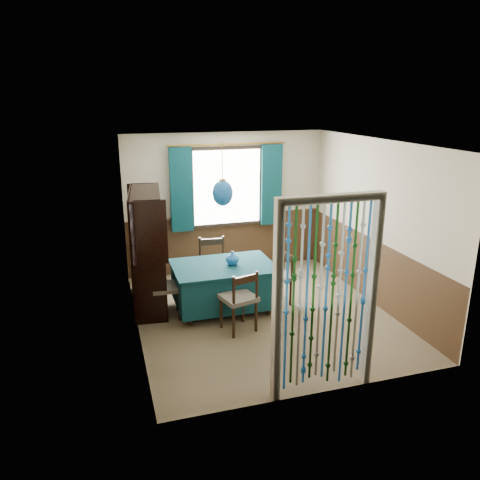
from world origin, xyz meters
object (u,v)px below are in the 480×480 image
object	(u,v)px
chair_near	(240,299)
bowl_shelf	(152,230)
chair_left	(164,288)
vase_sideboard	(149,236)
vase_table	(232,258)
sideboard	(149,267)
chair_far	(213,265)
pendant_lamp	(223,193)
chair_right	(279,276)
dining_table	(224,284)

from	to	relation	value
chair_near	bowl_shelf	xyz separation A→B (m)	(-1.02, 1.02, 0.77)
chair_near	chair_left	xyz separation A→B (m)	(-0.91, 0.72, -0.02)
chair_near	vase_sideboard	bearing A→B (deg)	108.45
vase_table	bowl_shelf	world-z (taller)	bowl_shelf
sideboard	bowl_shelf	bearing A→B (deg)	-66.90
chair_far	sideboard	distance (m)	1.05
chair_near	pendant_lamp	world-z (taller)	pendant_lamp
chair_right	vase_table	world-z (taller)	vase_table
sideboard	chair_right	bearing A→B (deg)	-8.48
sideboard	bowl_shelf	size ratio (longest dim) A/B	8.19
chair_right	bowl_shelf	size ratio (longest dim) A/B	3.73
chair_right	vase_table	bearing A→B (deg)	90.04
chair_right	vase_sideboard	distance (m)	2.13
chair_right	sideboard	xyz separation A→B (m)	(-1.93, 0.50, 0.18)
sideboard	pendant_lamp	bearing A→B (deg)	-20.21
bowl_shelf	vase_sideboard	bearing A→B (deg)	90.00
chair_near	chair_left	world-z (taller)	chair_near
chair_left	vase_table	distance (m)	1.07
pendant_lamp	vase_sideboard	bearing A→B (deg)	138.52
vase_table	bowl_shelf	size ratio (longest dim) A/B	0.85
dining_table	chair_right	size ratio (longest dim) A/B	1.84
chair_left	vase_sideboard	size ratio (longest dim) A/B	4.21
pendant_lamp	vase_table	size ratio (longest dim) A/B	4.83
pendant_lamp	vase_table	world-z (taller)	pendant_lamp
chair_far	vase_table	size ratio (longest dim) A/B	4.96
vase_table	pendant_lamp	bearing A→B (deg)	177.79
chair_near	bowl_shelf	bearing A→B (deg)	120.45
chair_far	vase_sideboard	bearing A→B (deg)	-7.86
chair_right	bowl_shelf	bearing A→B (deg)	79.51
chair_left	vase_table	world-z (taller)	vase_table
chair_left	sideboard	xyz separation A→B (m)	(-0.16, 0.49, 0.16)
sideboard	bowl_shelf	world-z (taller)	sideboard
chair_right	pendant_lamp	bearing A→B (deg)	89.50
chair_near	sideboard	xyz separation A→B (m)	(-1.08, 1.21, 0.14)
bowl_shelf	sideboard	bearing A→B (deg)	107.12
vase_table	sideboard	bearing A→B (deg)	156.27
chair_far	vase_table	bearing A→B (deg)	107.91
chair_left	chair_right	size ratio (longest dim) A/B	1.05
dining_table	chair_right	xyz separation A→B (m)	(0.89, 0.01, 0.02)
chair_right	sideboard	world-z (taller)	sideboard
pendant_lamp	vase_sideboard	size ratio (longest dim) A/B	4.42
chair_far	dining_table	bearing A→B (deg)	96.00
chair_near	vase_sideboard	world-z (taller)	vase_sideboard
bowl_shelf	chair_far	bearing A→B (deg)	18.03
chair_far	bowl_shelf	bearing A→B (deg)	23.60
chair_near	chair_far	size ratio (longest dim) A/B	0.96
vase_table	vase_sideboard	distance (m)	1.43
chair_right	sideboard	distance (m)	2.01
bowl_shelf	chair_near	bearing A→B (deg)	-45.07
pendant_lamp	vase_sideboard	world-z (taller)	pendant_lamp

